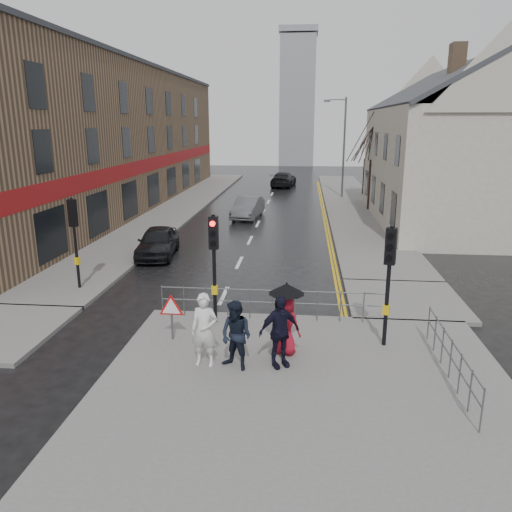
% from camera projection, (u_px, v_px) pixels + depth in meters
% --- Properties ---
extents(ground, '(120.00, 120.00, 0.00)m').
position_uv_depth(ground, '(208.00, 328.00, 15.48)').
color(ground, black).
rests_on(ground, ground).
extents(near_pavement, '(10.00, 9.00, 0.14)m').
position_uv_depth(near_pavement, '(305.00, 389.00, 11.82)').
color(near_pavement, '#605E5B').
rests_on(near_pavement, ground).
extents(left_pavement, '(4.00, 44.00, 0.14)m').
position_uv_depth(left_pavement, '(181.00, 205.00, 38.18)').
color(left_pavement, '#605E5B').
rests_on(left_pavement, ground).
extents(right_pavement, '(4.00, 40.00, 0.14)m').
position_uv_depth(right_pavement, '(351.00, 203.00, 38.88)').
color(right_pavement, '#605E5B').
rests_on(right_pavement, ground).
extents(pavement_bridge_right, '(4.00, 4.20, 0.14)m').
position_uv_depth(pavement_bridge_right, '(404.00, 300.00, 17.74)').
color(pavement_bridge_right, '#605E5B').
rests_on(pavement_bridge_right, ground).
extents(building_left_terrace, '(8.00, 42.00, 10.00)m').
position_uv_depth(building_left_terrace, '(102.00, 139.00, 36.46)').
color(building_left_terrace, '#80654A').
rests_on(building_left_terrace, ground).
extents(building_right_cream, '(9.00, 16.40, 10.10)m').
position_uv_depth(building_right_cream, '(456.00, 146.00, 30.42)').
color(building_right_cream, beige).
rests_on(building_right_cream, ground).
extents(church_tower, '(5.00, 5.00, 18.00)m').
position_uv_depth(church_tower, '(297.00, 102.00, 72.60)').
color(church_tower, gray).
rests_on(church_tower, ground).
extents(traffic_signal_near_left, '(0.28, 0.27, 3.40)m').
position_uv_depth(traffic_signal_near_left, '(214.00, 250.00, 15.01)').
color(traffic_signal_near_left, black).
rests_on(traffic_signal_near_left, near_pavement).
extents(traffic_signal_near_right, '(0.34, 0.33, 3.40)m').
position_uv_depth(traffic_signal_near_right, '(389.00, 265.00, 13.39)').
color(traffic_signal_near_right, black).
rests_on(traffic_signal_near_right, near_pavement).
extents(traffic_signal_far_left, '(0.34, 0.33, 3.40)m').
position_uv_depth(traffic_signal_far_left, '(74.00, 227.00, 18.25)').
color(traffic_signal_far_left, black).
rests_on(traffic_signal_far_left, left_pavement).
extents(guard_railing_front, '(7.14, 0.04, 1.00)m').
position_uv_depth(guard_railing_front, '(272.00, 297.00, 15.65)').
color(guard_railing_front, '#595B5E').
rests_on(guard_railing_front, near_pavement).
extents(guard_railing_side, '(0.04, 4.54, 1.00)m').
position_uv_depth(guard_railing_side, '(451.00, 351.00, 12.01)').
color(guard_railing_side, '#595B5E').
rests_on(guard_railing_side, near_pavement).
extents(warning_sign, '(0.80, 0.07, 1.35)m').
position_uv_depth(warning_sign, '(171.00, 310.00, 14.13)').
color(warning_sign, '#595B5E').
rests_on(warning_sign, near_pavement).
extents(street_lamp, '(1.83, 0.25, 8.00)m').
position_uv_depth(street_lamp, '(342.00, 141.00, 40.63)').
color(street_lamp, '#595B5E').
rests_on(street_lamp, right_pavement).
extents(tree_near, '(2.40, 2.40, 6.58)m').
position_uv_depth(tree_near, '(373.00, 138.00, 34.59)').
color(tree_near, '#30201B').
rests_on(tree_near, right_pavement).
extents(tree_far, '(2.40, 2.40, 5.64)m').
position_uv_depth(tree_far, '(366.00, 144.00, 42.42)').
color(tree_far, '#30201B').
rests_on(tree_far, right_pavement).
extents(pedestrian_a, '(0.73, 0.51, 1.91)m').
position_uv_depth(pedestrian_a, '(204.00, 330.00, 12.61)').
color(pedestrian_a, silver).
rests_on(pedestrian_a, near_pavement).
extents(pedestrian_b, '(1.08, 1.00, 1.78)m').
position_uv_depth(pedestrian_b, '(236.00, 336.00, 12.43)').
color(pedestrian_b, black).
rests_on(pedestrian_b, near_pavement).
extents(pedestrian_with_umbrella, '(0.96, 0.96, 1.98)m').
position_uv_depth(pedestrian_with_umbrella, '(286.00, 315.00, 13.20)').
color(pedestrian_with_umbrella, '#A71325').
rests_on(pedestrian_with_umbrella, near_pavement).
extents(pedestrian_d, '(1.19, 0.94, 1.88)m').
position_uv_depth(pedestrian_d, '(279.00, 332.00, 12.55)').
color(pedestrian_d, black).
rests_on(pedestrian_d, near_pavement).
extents(car_parked, '(2.05, 4.25, 1.40)m').
position_uv_depth(car_parked, '(158.00, 242.00, 23.61)').
color(car_parked, black).
rests_on(car_parked, ground).
extents(car_mid, '(1.98, 4.35, 1.38)m').
position_uv_depth(car_mid, '(248.00, 208.00, 33.13)').
color(car_mid, '#505256').
rests_on(car_mid, ground).
extents(car_far, '(2.61, 5.19, 1.45)m').
position_uv_depth(car_far, '(283.00, 179.00, 49.29)').
color(car_far, black).
rests_on(car_far, ground).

